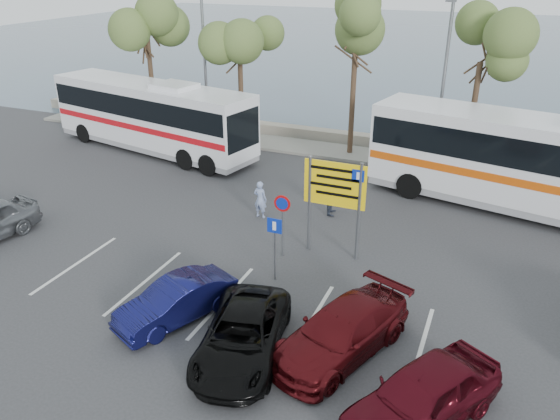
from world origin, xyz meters
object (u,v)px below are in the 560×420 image
at_px(street_lamp_right, 444,77).
at_px(pedestrian_near, 260,199).
at_px(car_red, 423,397).
at_px(pedestrian_far, 334,194).
at_px(direction_sign, 335,192).
at_px(car_maroon, 342,332).
at_px(coach_bus_left, 152,118).
at_px(car_blue, 176,301).
at_px(street_lamp_left, 204,59).
at_px(coach_bus_right, 537,169).
at_px(suv_black, 242,335).

height_order(street_lamp_right, pedestrian_near, street_lamp_right).
xyz_separation_m(car_red, pedestrian_far, (-5.30, 10.00, 0.14)).
bearing_deg(direction_sign, car_maroon, -69.52).
bearing_deg(coach_bus_left, pedestrian_near, -31.42).
bearing_deg(pedestrian_near, car_blue, 99.50).
xyz_separation_m(direction_sign, car_red, (4.30, -6.70, -1.71)).
relative_size(street_lamp_left, coach_bus_right, 0.58).
height_order(coach_bus_right, pedestrian_near, coach_bus_right).
bearing_deg(direction_sign, coach_bus_left, 150.06).
xyz_separation_m(pedestrian_near, pedestrian_far, (2.67, 1.50, 0.08)).
xyz_separation_m(direction_sign, pedestrian_near, (-3.67, 1.80, -1.64)).
height_order(street_lamp_left, street_lamp_right, same).
bearing_deg(suv_black, street_lamp_right, 68.85).
bearing_deg(coach_bus_left, direction_sign, -29.94).
xyz_separation_m(street_lamp_left, coach_bus_left, (-1.67, -3.02, -2.78)).
distance_m(street_lamp_left, car_red, 23.21).
bearing_deg(car_maroon, coach_bus_left, 160.59).
bearing_deg(direction_sign, car_blue, -118.64).
bearing_deg(car_maroon, pedestrian_near, 149.93).
bearing_deg(pedestrian_near, street_lamp_left, -45.03).
relative_size(street_lamp_right, pedestrian_far, 4.63).
bearing_deg(street_lamp_right, coach_bus_right, -40.14).
bearing_deg(pedestrian_far, coach_bus_right, -74.01).
distance_m(street_lamp_left, coach_bus_left, 4.43).
height_order(pedestrian_near, pedestrian_far, pedestrian_far).
xyz_separation_m(street_lamp_right, coach_bus_left, (-14.67, -3.02, -2.78)).
distance_m(coach_bus_left, suv_black, 18.21).
xyz_separation_m(street_lamp_left, pedestrian_near, (7.33, -8.52, -3.81)).
xyz_separation_m(coach_bus_right, pedestrian_far, (-7.50, -3.23, -1.09)).
relative_size(street_lamp_left, suv_black, 1.82).
distance_m(street_lamp_left, street_lamp_right, 13.00).
bearing_deg(direction_sign, car_red, -57.32).
bearing_deg(car_red, coach_bus_left, 171.16).
xyz_separation_m(car_maroon, pedestrian_near, (-5.57, 6.88, 0.12)).
distance_m(street_lamp_right, pedestrian_near, 10.92).
relative_size(coach_bus_left, pedestrian_far, 7.45).
height_order(direction_sign, car_blue, direction_sign).
bearing_deg(street_lamp_left, pedestrian_near, -49.29).
bearing_deg(car_blue, direction_sign, 85.05).
distance_m(suv_black, pedestrian_near, 8.60).
distance_m(coach_bus_left, car_maroon, 19.16).
xyz_separation_m(street_lamp_right, pedestrian_near, (-5.67, -8.52, -3.81)).
distance_m(street_lamp_right, car_red, 17.61).
relative_size(direction_sign, coach_bus_right, 0.26).
height_order(coach_bus_left, car_maroon, coach_bus_left).
relative_size(street_lamp_right, car_blue, 2.16).
height_order(direction_sign, suv_black, direction_sign).
bearing_deg(coach_bus_right, car_red, -99.44).
distance_m(street_lamp_left, coach_bus_right, 18.10).
distance_m(car_maroon, pedestrian_far, 8.87).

